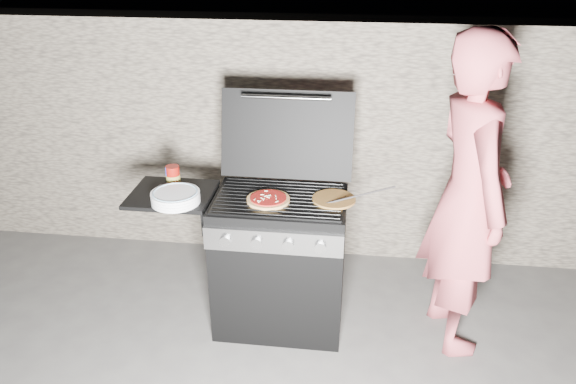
# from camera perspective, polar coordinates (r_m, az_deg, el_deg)

# --- Properties ---
(ground) EXTENTS (50.00, 50.00, 0.00)m
(ground) POSITION_cam_1_polar(r_m,az_deg,el_deg) (3.85, -0.76, -12.77)
(ground) COLOR #42403E
(stone_wall) EXTENTS (8.00, 0.35, 1.80)m
(stone_wall) POSITION_cam_1_polar(r_m,az_deg,el_deg) (4.32, 1.10, 5.48)
(stone_wall) COLOR gray
(stone_wall) RESTS_ON ground
(gas_grill) EXTENTS (1.34, 0.79, 0.91)m
(gas_grill) POSITION_cam_1_polar(r_m,az_deg,el_deg) (3.63, -4.74, -6.79)
(gas_grill) COLOR black
(gas_grill) RESTS_ON ground
(pizza_topped) EXTENTS (0.30, 0.30, 0.03)m
(pizza_topped) POSITION_cam_1_polar(r_m,az_deg,el_deg) (3.31, -2.02, -0.70)
(pizza_topped) COLOR tan
(pizza_topped) RESTS_ON gas_grill
(pizza_plain) EXTENTS (0.30, 0.30, 0.01)m
(pizza_plain) POSITION_cam_1_polar(r_m,az_deg,el_deg) (3.34, 4.69, -0.73)
(pizza_plain) COLOR #B68B3D
(pizza_plain) RESTS_ON gas_grill
(sauce_jar) EXTENTS (0.11, 0.11, 0.13)m
(sauce_jar) POSITION_cam_1_polar(r_m,az_deg,el_deg) (3.57, -11.60, 1.60)
(sauce_jar) COLOR maroon
(sauce_jar) RESTS_ON gas_grill
(blue_carton) EXTENTS (0.06, 0.04, 0.13)m
(blue_carton) POSITION_cam_1_polar(r_m,az_deg,el_deg) (3.57, -11.71, 1.54)
(blue_carton) COLOR #0C29B6
(blue_carton) RESTS_ON gas_grill
(plate_stack) EXTENTS (0.32, 0.32, 0.07)m
(plate_stack) POSITION_cam_1_polar(r_m,az_deg,el_deg) (3.37, -11.35, -0.53)
(plate_stack) COLOR white
(plate_stack) RESTS_ON gas_grill
(person) EXTENTS (0.61, 0.79, 1.93)m
(person) POSITION_cam_1_polar(r_m,az_deg,el_deg) (3.39, 17.79, -0.57)
(person) COLOR #B2484F
(person) RESTS_ON ground
(tongs) EXTENTS (0.41, 0.14, 0.09)m
(tongs) POSITION_cam_1_polar(r_m,az_deg,el_deg) (3.32, 7.37, -0.34)
(tongs) COLOR black
(tongs) RESTS_ON gas_grill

